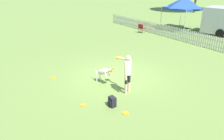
% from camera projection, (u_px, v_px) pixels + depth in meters
% --- Properties ---
extents(ground_plane, '(240.00, 240.00, 0.00)m').
position_uv_depth(ground_plane, '(115.00, 76.00, 10.77)').
color(ground_plane, olive).
extents(handler_person, '(1.06, 0.46, 1.66)m').
position_uv_depth(handler_person, '(127.00, 70.00, 8.81)').
color(handler_person, beige).
rests_on(handler_person, ground_plane).
extents(leaping_dog, '(1.25, 0.49, 0.89)m').
position_uv_depth(leaping_dog, '(104.00, 72.00, 9.82)').
color(leaping_dog, beige).
rests_on(leaping_dog, ground_plane).
extents(frisbee_near_handler, '(0.23, 0.23, 0.02)m').
position_uv_depth(frisbee_near_handler, '(54.00, 78.00, 10.50)').
color(frisbee_near_handler, orange).
rests_on(frisbee_near_handler, ground_plane).
extents(frisbee_near_dog, '(0.23, 0.23, 0.02)m').
position_uv_depth(frisbee_near_dog, '(125.00, 113.00, 7.78)').
color(frisbee_near_dog, orange).
rests_on(frisbee_near_dog, ground_plane).
extents(frisbee_midfield, '(0.23, 0.23, 0.02)m').
position_uv_depth(frisbee_midfield, '(83.00, 105.00, 8.27)').
color(frisbee_midfield, orange).
rests_on(frisbee_midfield, ground_plane).
extents(backpack_on_grass, '(0.28, 0.24, 0.40)m').
position_uv_depth(backpack_on_grass, '(112.00, 102.00, 8.14)').
color(backpack_on_grass, black).
rests_on(backpack_on_grass, ground_plane).
extents(picket_fence, '(23.85, 0.04, 0.94)m').
position_uv_depth(picket_fence, '(212.00, 43.00, 14.62)').
color(picket_fence, beige).
rests_on(picket_fence, ground_plane).
extents(folding_chair_green_right, '(0.60, 0.61, 0.78)m').
position_uv_depth(folding_chair_green_right, '(141.00, 28.00, 19.14)').
color(folding_chair_green_right, '#333338').
rests_on(folding_chair_green_right, ground_plane).
extents(canopy_tent_main, '(2.81, 2.81, 2.96)m').
position_uv_depth(canopy_tent_main, '(185.00, 3.00, 19.56)').
color(canopy_tent_main, '#B2B2B2').
rests_on(canopy_tent_main, ground_plane).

